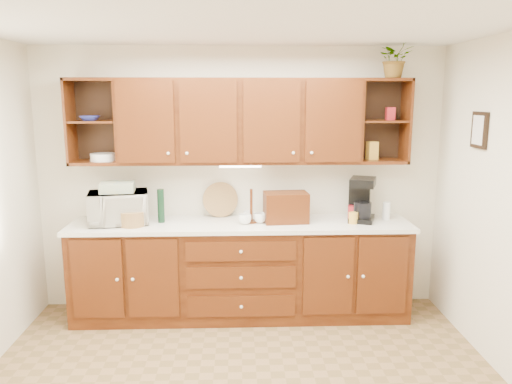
{
  "coord_description": "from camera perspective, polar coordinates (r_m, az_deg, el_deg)",
  "views": [
    {
      "loc": [
        -0.02,
        -3.18,
        2.14
      ],
      "look_at": [
        0.14,
        1.15,
        1.29
      ],
      "focal_mm": 35.0,
      "sensor_mm": 36.0,
      "label": 1
    }
  ],
  "objects": [
    {
      "name": "ceiling",
      "position": [
        3.21,
        -1.8,
        19.34
      ],
      "size": [
        4.0,
        4.0,
        0.0
      ],
      "primitive_type": "plane",
      "rotation": [
        3.14,
        0.0,
        0.0
      ],
      "color": "white",
      "rests_on": "back_wall"
    },
    {
      "name": "back_wall",
      "position": [
        5.0,
        -1.81,
        1.41
      ],
      "size": [
        4.0,
        0.0,
        4.0
      ],
      "primitive_type": "plane",
      "rotation": [
        1.57,
        0.0,
        0.0
      ],
      "color": "beige",
      "rests_on": "floor"
    },
    {
      "name": "base_cabinets",
      "position": [
        4.92,
        -1.73,
        -8.99
      ],
      "size": [
        3.2,
        0.6,
        0.9
      ],
      "primitive_type": "cube",
      "color": "#331205",
      "rests_on": "floor"
    },
    {
      "name": "countertop",
      "position": [
        4.77,
        -1.76,
        -3.72
      ],
      "size": [
        3.24,
        0.64,
        0.04
      ],
      "primitive_type": "cube",
      "color": "white",
      "rests_on": "base_cabinets"
    },
    {
      "name": "upper_cabinets",
      "position": [
        4.77,
        -1.72,
        8.11
      ],
      "size": [
        3.2,
        0.33,
        0.8
      ],
      "color": "#331205",
      "rests_on": "back_wall"
    },
    {
      "name": "undercabinet_light",
      "position": [
        4.76,
        -1.81,
        2.99
      ],
      "size": [
        0.4,
        0.05,
        0.02
      ],
      "primitive_type": "cube",
      "color": "white",
      "rests_on": "upper_cabinets"
    },
    {
      "name": "framed_picture",
      "position": [
        4.55,
        24.18,
        6.47
      ],
      "size": [
        0.03,
        0.24,
        0.3
      ],
      "primitive_type": "cube",
      "color": "black",
      "rests_on": "right_wall"
    },
    {
      "name": "wicker_basket",
      "position": [
        4.77,
        -13.91,
        -2.95
      ],
      "size": [
        0.28,
        0.28,
        0.14
      ],
      "primitive_type": "cylinder",
      "rotation": [
        0.0,
        0.0,
        -0.24
      ],
      "color": "olive",
      "rests_on": "countertop"
    },
    {
      "name": "microwave",
      "position": [
        4.88,
        -15.44,
        -1.74
      ],
      "size": [
        0.61,
        0.47,
        0.3
      ],
      "primitive_type": "imported",
      "rotation": [
        0.0,
        0.0,
        0.2
      ],
      "color": "silver",
      "rests_on": "countertop"
    },
    {
      "name": "towel_stack",
      "position": [
        4.84,
        -15.56,
        0.54
      ],
      "size": [
        0.33,
        0.26,
        0.09
      ],
      "primitive_type": "cube",
      "rotation": [
        0.0,
        0.0,
        0.11
      ],
      "color": "#E1C869",
      "rests_on": "microwave"
    },
    {
      "name": "wine_bottle",
      "position": [
        4.82,
        -10.81,
        -1.57
      ],
      "size": [
        0.08,
        0.08,
        0.32
      ],
      "primitive_type": "cylinder",
      "rotation": [
        0.0,
        0.0,
        -0.27
      ],
      "color": "black",
      "rests_on": "countertop"
    },
    {
      "name": "woven_tray",
      "position": [
        5.01,
        -4.07,
        -2.7
      ],
      "size": [
        0.36,
        0.16,
        0.35
      ],
      "primitive_type": "cylinder",
      "rotation": [
        1.36,
        0.0,
        0.19
      ],
      "color": "olive",
      "rests_on": "countertop"
    },
    {
      "name": "bread_box",
      "position": [
        4.76,
        3.43,
        -1.75
      ],
      "size": [
        0.43,
        0.29,
        0.29
      ],
      "primitive_type": "cube",
      "rotation": [
        0.0,
        0.0,
        0.08
      ],
      "color": "#331205",
      "rests_on": "countertop"
    },
    {
      "name": "mug_tree",
      "position": [
        4.76,
        -0.55,
        -2.9
      ],
      "size": [
        0.29,
        0.29,
        0.32
      ],
      "rotation": [
        0.0,
        0.0,
        -0.25
      ],
      "color": "#331205",
      "rests_on": "countertop"
    },
    {
      "name": "canister_red",
      "position": [
        4.97,
        11.14,
        -2.3
      ],
      "size": [
        0.13,
        0.13,
        0.14
      ],
      "primitive_type": "cylinder",
      "rotation": [
        0.0,
        0.0,
        0.13
      ],
      "color": "maroon",
      "rests_on": "countertop"
    },
    {
      "name": "canister_white",
      "position": [
        5.02,
        14.69,
        -2.09
      ],
      "size": [
        0.08,
        0.08,
        0.17
      ],
      "primitive_type": "cylinder",
      "rotation": [
        0.0,
        0.0,
        -0.11
      ],
      "color": "white",
      "rests_on": "countertop"
    },
    {
      "name": "canister_yellow",
      "position": [
        4.8,
        11.05,
        -2.94
      ],
      "size": [
        0.11,
        0.11,
        0.11
      ],
      "primitive_type": "cylinder",
      "rotation": [
        0.0,
        0.0,
        0.28
      ],
      "color": "gold",
      "rests_on": "countertop"
    },
    {
      "name": "coffee_maker",
      "position": [
        4.91,
        11.97,
        -0.9
      ],
      "size": [
        0.31,
        0.35,
        0.42
      ],
      "rotation": [
        0.0,
        0.0,
        -0.35
      ],
      "color": "black",
      "rests_on": "countertop"
    },
    {
      "name": "bowl_stack",
      "position": [
        4.93,
        -18.46,
        8.0
      ],
      "size": [
        0.19,
        0.19,
        0.05
      ],
      "primitive_type": "imported",
      "rotation": [
        0.0,
        0.0,
        0.04
      ],
      "color": "navy",
      "rests_on": "upper_cabinets"
    },
    {
      "name": "plate_stack",
      "position": [
        4.96,
        -17.08,
        3.83
      ],
      "size": [
        0.31,
        0.31,
        0.07
      ],
      "primitive_type": "cylinder",
      "rotation": [
        0.0,
        0.0,
        0.37
      ],
      "color": "white",
      "rests_on": "upper_cabinets"
    },
    {
      "name": "pantry_box_yellow",
      "position": [
        4.95,
        13.12,
        4.63
      ],
      "size": [
        0.11,
        0.1,
        0.17
      ],
      "primitive_type": "cube",
      "rotation": [
        0.0,
        0.0,
        0.25
      ],
      "color": "gold",
      "rests_on": "upper_cabinets"
    },
    {
      "name": "pantry_box_red",
      "position": [
        4.97,
        15.09,
        8.64
      ],
      "size": [
        0.08,
        0.07,
        0.12
      ],
      "primitive_type": "cube",
      "rotation": [
        0.0,
        0.0,
        -0.02
      ],
      "color": "maroon",
      "rests_on": "upper_cabinets"
    },
    {
      "name": "potted_plant",
      "position": [
        4.93,
        15.63,
        14.49
      ],
      "size": [
        0.34,
        0.3,
        0.35
      ],
      "primitive_type": "imported",
      "rotation": [
        0.0,
        0.0,
        0.09
      ],
      "color": "#999999",
      "rests_on": "upper_cabinets"
    }
  ]
}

